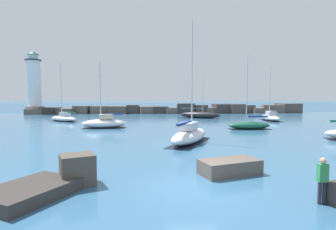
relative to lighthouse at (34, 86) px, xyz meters
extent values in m
plane|color=#336084|center=(29.77, -53.75, -6.57)|extent=(600.00, 600.00, 0.00)
cube|color=#235175|center=(29.77, 59.68, -6.56)|extent=(400.00, 116.00, 0.01)
cube|color=brown|center=(0.32, -0.58, -5.96)|extent=(4.84, 5.94, 1.21)
cube|color=#383330|center=(3.84, 0.01, -5.81)|extent=(5.34, 5.61, 1.51)
cube|color=#4C443D|center=(7.95, -0.54, -5.93)|extent=(4.13, 5.78, 1.27)
cube|color=brown|center=(11.23, 0.37, -5.63)|extent=(4.31, 4.16, 1.88)
cube|color=brown|center=(15.76, 0.35, -5.67)|extent=(5.67, 4.16, 1.79)
cube|color=#4C443D|center=(20.26, -0.90, -5.67)|extent=(4.77, 4.61, 1.80)
cube|color=#423D38|center=(23.49, 0.19, -5.53)|extent=(3.32, 3.85, 2.06)
cube|color=brown|center=(26.79, -0.05, -5.72)|extent=(4.48, 5.48, 1.70)
cube|color=#383330|center=(30.51, -0.52, -5.73)|extent=(3.91, 3.84, 1.67)
cube|color=brown|center=(33.18, -0.78, -5.86)|extent=(3.36, 4.52, 1.42)
cube|color=#383330|center=(36.69, -0.98, -5.35)|extent=(4.77, 5.08, 2.43)
cube|color=#423D38|center=(40.28, -0.80, -5.54)|extent=(3.35, 3.87, 2.06)
cube|color=brown|center=(42.79, -0.53, -5.85)|extent=(3.75, 4.70, 1.43)
cube|color=#383330|center=(45.97, -0.39, -5.45)|extent=(4.14, 5.46, 2.23)
cube|color=#4C443D|center=(48.98, -0.92, -5.43)|extent=(4.32, 5.66, 2.28)
cube|color=#4C443D|center=(52.04, 0.47, -5.58)|extent=(4.27, 4.55, 1.98)
cube|color=brown|center=(55.28, -0.92, -5.93)|extent=(3.90, 3.86, 1.26)
cube|color=brown|center=(59.06, -0.74, -5.56)|extent=(5.72, 4.53, 2.02)
cube|color=#4C443D|center=(63.55, 0.14, -5.39)|extent=(5.29, 5.29, 2.36)
cylinder|color=gray|center=(0.00, 0.00, -5.67)|extent=(4.25, 4.25, 1.80)
cylinder|color=white|center=(0.00, 0.00, 0.68)|extent=(3.15, 3.15, 10.90)
cylinder|color=#232328|center=(0.00, 0.00, 6.25)|extent=(3.62, 3.62, 0.25)
cylinder|color=silver|center=(0.00, 0.00, 6.95)|extent=(2.21, 2.21, 1.15)
cone|color=#194C38|center=(0.00, 0.00, 7.98)|extent=(2.68, 2.68, 0.90)
cube|color=#383330|center=(22.93, -54.61, -6.30)|extent=(3.82, 4.16, 0.53)
cube|color=#4C443D|center=(24.43, -53.15, -5.85)|extent=(1.88, 1.79, 1.43)
cube|color=brown|center=(31.97, -51.96, -6.18)|extent=(3.44, 2.41, 0.77)
ellipsoid|color=black|center=(37.29, -16.02, -5.95)|extent=(7.81, 5.63, 1.23)
cube|color=black|center=(37.29, -16.02, -6.55)|extent=(7.45, 5.39, 0.03)
cylinder|color=silver|center=(37.81, -16.33, -2.06)|extent=(0.12, 0.12, 6.56)
cylinder|color=#BCBCC1|center=(35.91, -15.20, -4.79)|extent=(3.84, 2.34, 0.10)
cube|color=#4C4C51|center=(35.91, -15.20, -4.69)|extent=(3.33, 2.09, 0.20)
ellipsoid|color=#195138|center=(40.27, -33.31, -6.09)|extent=(5.33, 1.86, 0.95)
cube|color=black|center=(40.27, -33.31, -6.55)|extent=(5.06, 1.82, 0.03)
cylinder|color=silver|center=(39.87, -33.31, -1.45)|extent=(0.12, 0.12, 8.35)
cylinder|color=#BCBCC1|center=(41.34, -33.31, -5.07)|extent=(2.93, 0.10, 0.10)
cube|color=navy|center=(41.34, -33.31, -4.97)|extent=(2.49, 0.20, 0.20)
ellipsoid|color=white|center=(48.36, -21.95, -6.07)|extent=(2.78, 6.42, 1.00)
cube|color=black|center=(48.36, -21.95, -6.55)|extent=(2.71, 6.10, 0.03)
cube|color=#B2B2B7|center=(48.34, -22.26, -5.25)|extent=(1.41, 1.97, 0.64)
cylinder|color=silver|center=(48.40, -21.48, -1.35)|extent=(0.12, 0.12, 8.42)
cylinder|color=#BCBCC1|center=(48.27, -23.20, -5.02)|extent=(0.37, 3.44, 0.10)
cube|color=#4C4C51|center=(48.27, -23.20, -4.92)|extent=(0.43, 2.93, 0.20)
ellipsoid|color=white|center=(21.80, -30.72, -5.99)|extent=(5.88, 2.70, 1.16)
cube|color=black|center=(21.80, -30.72, -6.55)|extent=(5.59, 2.64, 0.03)
cube|color=beige|center=(22.08, -30.70, -5.08)|extent=(1.80, 1.39, 0.64)
cylinder|color=silver|center=(21.37, -30.75, -1.68)|extent=(0.12, 0.12, 7.45)
cylinder|color=#BCBCC1|center=(22.94, -30.64, -4.85)|extent=(3.15, 0.32, 0.10)
cube|color=navy|center=(22.94, -30.64, -4.75)|extent=(2.69, 0.39, 0.20)
ellipsoid|color=white|center=(13.54, -21.03, -6.11)|extent=(5.88, 4.88, 0.91)
cube|color=black|center=(13.54, -21.03, -6.55)|extent=(5.62, 4.68, 0.03)
cube|color=silver|center=(13.78, -21.20, -5.33)|extent=(2.01, 1.81, 0.64)
cylinder|color=silver|center=(13.17, -20.77, -1.21)|extent=(0.12, 0.12, 8.88)
cylinder|color=#BCBCC1|center=(14.51, -21.72, -5.10)|extent=(2.74, 2.00, 0.10)
cube|color=#1E664C|center=(14.51, -21.72, -5.00)|extent=(2.40, 1.79, 0.20)
ellipsoid|color=white|center=(31.31, -42.43, -5.96)|extent=(5.13, 7.39, 1.21)
cube|color=black|center=(31.31, -42.43, -6.55)|extent=(4.93, 7.05, 0.03)
cube|color=silver|center=(31.15, -42.75, -5.03)|extent=(2.00, 2.45, 0.64)
cylinder|color=silver|center=(31.56, -41.94, -0.58)|extent=(0.12, 0.12, 9.55)
cylinder|color=#BCBCC1|center=(30.66, -43.72, -4.80)|extent=(1.89, 3.59, 0.10)
cube|color=navy|center=(30.66, -43.72, -4.70)|extent=(1.71, 3.10, 0.20)
cylinder|color=#282833|center=(34.20, -56.00, -6.13)|extent=(0.14, 0.14, 0.87)
cylinder|color=#282833|center=(34.38, -56.00, -6.13)|extent=(0.14, 0.14, 0.87)
cube|color=#338C4C|center=(34.29, -56.00, -5.36)|extent=(0.36, 0.22, 0.69)
sphere|color=tan|center=(34.29, -56.00, -4.89)|extent=(0.24, 0.24, 0.24)
camera|label=1|loc=(27.78, -65.28, -2.49)|focal=28.00mm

